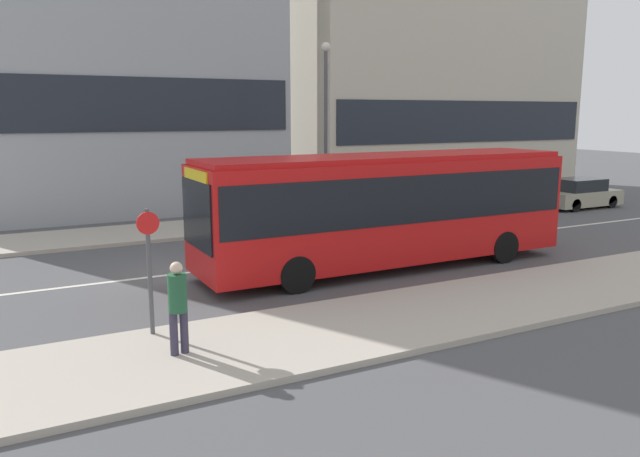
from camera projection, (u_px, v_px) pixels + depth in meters
name	position (u px, v px, depth m)	size (l,w,h in m)	color
ground_plane	(181.00, 273.00, 17.56)	(120.00, 120.00, 0.00)	#4F4F51
sidewalk_near	(269.00, 342.00, 12.12)	(44.00, 3.50, 0.13)	#B2A899
sidewalk_far	(135.00, 234.00, 22.99)	(44.00, 3.50, 0.13)	#B2A899
lane_centerline	(181.00, 273.00, 17.56)	(41.80, 0.16, 0.01)	silver
apartment_block_left_tower	(113.00, 13.00, 27.01)	(14.29, 5.66, 17.43)	#9EA3A8
apartment_block_right_tower	(441.00, 63.00, 35.19)	(17.11, 5.13, 14.50)	beige
city_bus	(386.00, 203.00, 17.95)	(11.23, 2.65, 3.29)	red
parked_car_0	(494.00, 202.00, 27.39)	(3.98, 1.84, 1.26)	navy
parked_car_1	(579.00, 194.00, 29.59)	(3.99, 1.81, 1.40)	#A39E84
pedestrian_near_stop	(178.00, 302.00, 11.20)	(0.35, 0.34, 1.72)	#383347
bus_stop_sign	(149.00, 262.00, 12.14)	(0.44, 0.12, 2.51)	#4C4C51
street_lamp	(326.00, 114.00, 24.40)	(0.36, 0.36, 6.99)	#4C4C51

